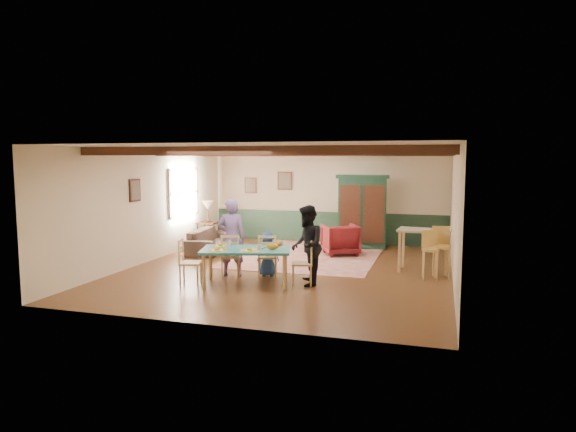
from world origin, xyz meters
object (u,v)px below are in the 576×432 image
(dining_chair_end_right, at_px, (302,262))
(person_man, at_px, (232,237))
(person_woman, at_px, (307,246))
(bar_stool_right, at_px, (441,253))
(sofa, at_px, (211,240))
(counter_table, at_px, (424,250))
(dining_chair_end_left, at_px, (190,262))
(cat, at_px, (272,245))
(bar_stool_left, at_px, (430,255))
(end_table, at_px, (208,233))
(dining_chair_far_right, at_px, (268,256))
(dining_table, at_px, (246,267))
(armoire, at_px, (362,212))
(dining_chair_far_left, at_px, (231,255))
(table_lamp, at_px, (208,211))
(armchair, at_px, (340,240))
(person_child, at_px, (268,254))

(dining_chair_end_right, height_order, person_man, person_man)
(person_woman, bearing_deg, bar_stool_right, 103.55)
(sofa, xyz_separation_m, counter_table, (5.54, -0.95, 0.17))
(dining_chair_end_left, bearing_deg, cat, -93.37)
(sofa, xyz_separation_m, bar_stool_right, (5.91, -1.47, 0.24))
(dining_chair_end_right, xyz_separation_m, cat, (-0.53, -0.24, 0.35))
(cat, xyz_separation_m, bar_stool_left, (2.92, 1.50, -0.30))
(end_table, xyz_separation_m, bar_stool_right, (6.43, -2.38, 0.20))
(dining_chair_far_right, bearing_deg, end_table, -63.84)
(sofa, bearing_deg, counter_table, -105.61)
(dining_table, bearing_deg, armoire, 72.13)
(dining_chair_end_left, bearing_deg, bar_stool_right, -82.44)
(dining_chair_far_left, bearing_deg, cat, 139.20)
(person_man, bearing_deg, cat, 136.55)
(sofa, bearing_deg, dining_chair_end_left, -166.95)
(table_lamp, bearing_deg, dining_chair_end_right, -44.84)
(armchair, relative_size, sofa, 0.43)
(person_man, distance_m, sofa, 3.10)
(dining_chair_far_left, xyz_separation_m, armoire, (2.10, 4.25, 0.56))
(cat, distance_m, table_lamp, 5.21)
(dining_chair_end_left, relative_size, dining_chair_end_right, 1.00)
(dining_chair_far_right, xyz_separation_m, person_child, (-0.02, 0.07, 0.03))
(person_child, height_order, end_table, person_child)
(armchair, xyz_separation_m, counter_table, (2.12, -1.40, 0.07))
(dining_chair_end_left, relative_size, bar_stool_left, 0.91)
(bar_stool_left, relative_size, bar_stool_right, 0.94)
(dining_table, distance_m, counter_table, 3.98)
(sofa, relative_size, table_lamp, 3.35)
(dining_chair_far_right, xyz_separation_m, person_man, (-0.75, -0.13, 0.37))
(table_lamp, relative_size, bar_stool_left, 0.61)
(end_table, height_order, table_lamp, table_lamp)
(end_table, xyz_separation_m, bar_stool_left, (6.21, -2.54, 0.17))
(cat, distance_m, bar_stool_left, 3.29)
(dining_chair_end_left, relative_size, person_child, 0.95)
(person_woman, height_order, cat, person_woman)
(armchair, distance_m, counter_table, 2.54)
(dining_chair_end_right, bearing_deg, table_lamp, -150.23)
(person_woman, height_order, end_table, person_woman)
(sofa, bearing_deg, dining_chair_far_right, -140.73)
(armchair, distance_m, sofa, 3.46)
(dining_table, height_order, bar_stool_left, bar_stool_left)
(dining_chair_end_right, relative_size, sofa, 0.45)
(dining_chair_far_left, distance_m, sofa, 3.13)
(armoire, bearing_deg, counter_table, -62.90)
(dining_chair_far_left, distance_m, person_child, 0.77)
(bar_stool_right, bearing_deg, dining_chair_end_right, -159.47)
(armoire, relative_size, bar_stool_right, 1.90)
(person_man, bearing_deg, table_lamp, -72.99)
(dining_chair_far_left, relative_size, counter_table, 0.81)
(dining_table, xyz_separation_m, dining_chair_end_left, (-1.06, -0.29, 0.10))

